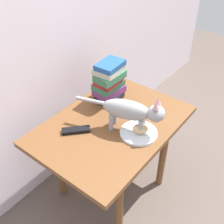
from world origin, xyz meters
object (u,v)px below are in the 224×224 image
Objects in this scene: plate at (139,133)px; bread_roll at (140,129)px; cat at (132,111)px; book_stack at (109,82)px; side_table at (112,133)px; tv_remote at (76,130)px.

bread_roll is (0.00, -0.01, 0.03)m from plate.
cat reaches higher than bread_roll.
book_stack is (0.16, 0.32, 0.12)m from plate.
bread_roll is at bearing -87.52° from cat.
side_table is 5.77× the size of tv_remote.
book_stack is (0.16, 0.28, -0.01)m from cat.
plate is (0.02, -0.16, 0.08)m from side_table.
cat is 1.84× the size of book_stack.
tv_remote is at bearing 124.37° from bread_roll.
plate is at bearing -88.71° from cat.
book_stack is at bearing 42.14° from side_table.
side_table is at bearing 98.54° from cat.
book_stack reaches higher than bread_roll.
tv_remote is at bearing 147.75° from side_table.
tv_remote is at bearing -171.94° from book_stack.
plate is 2.50× the size of bread_roll.
side_table is 0.22m from tv_remote.
cat reaches higher than tv_remote.
tv_remote is at bearing 125.02° from plate.
bread_roll is (0.02, -0.17, 0.11)m from side_table.
bread_roll is 0.11m from cat.
plate is at bearing 98.80° from bread_roll.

